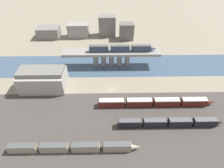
# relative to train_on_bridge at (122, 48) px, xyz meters

# --- Properties ---
(ground_plane) EXTENTS (400.00, 400.00, 0.00)m
(ground_plane) POSITION_rel_train_on_bridge_xyz_m (-6.50, -23.37, -12.19)
(ground_plane) COLOR gray
(railbed_yard) EXTENTS (280.00, 42.00, 0.01)m
(railbed_yard) POSITION_rel_train_on_bridge_xyz_m (-6.50, -47.37, -12.18)
(railbed_yard) COLOR #423D38
(railbed_yard) RESTS_ON ground
(river_water) EXTENTS (320.00, 24.79, 0.01)m
(river_water) POSITION_rel_train_on_bridge_xyz_m (-6.50, 0.00, -12.18)
(river_water) COLOR #3D5166
(river_water) RESTS_ON ground
(bridge) EXTENTS (59.52, 8.47, 10.24)m
(bridge) POSITION_rel_train_on_bridge_xyz_m (-6.50, 0.00, -4.47)
(bridge) COLOR gray
(bridge) RESTS_ON ground
(train_on_bridge) EXTENTS (40.88, 2.89, 3.99)m
(train_on_bridge) POSITION_rel_train_on_bridge_xyz_m (0.00, 0.00, 0.00)
(train_on_bridge) COLOR #2D384C
(train_on_bridge) RESTS_ON bridge
(train_yard_near) EXTENTS (50.45, 2.64, 3.77)m
(train_yard_near) POSITION_rel_train_on_bridge_xyz_m (-21.85, -58.49, -10.34)
(train_yard_near) COLOR gray
(train_yard_near) RESTS_ON ground
(train_yard_mid) EXTENTS (45.85, 2.64, 4.07)m
(train_yard_mid) POSITION_rel_train_on_bridge_xyz_m (17.89, -47.62, -10.19)
(train_yard_mid) COLOR black
(train_yard_mid) RESTS_ON ground
(train_yard_far) EXTENTS (56.71, 3.13, 4.03)m
(train_yard_far) POSITION_rel_train_on_bridge_xyz_m (14.56, -35.42, -10.21)
(train_yard_far) COLOR #5B1E19
(train_yard_far) RESTS_ON ground
(warehouse_building) EXTENTS (23.49, 13.58, 11.88)m
(warehouse_building) POSITION_rel_train_on_bridge_xyz_m (-42.96, -21.03, -6.54)
(warehouse_building) COLOR #9E998E
(warehouse_building) RESTS_ON ground
(city_block_far_left) EXTENTS (17.22, 11.81, 8.45)m
(city_block_far_left) POSITION_rel_train_on_bridge_xyz_m (-56.92, 42.77, -7.97)
(city_block_far_left) COLOR slate
(city_block_far_left) RESTS_ON ground
(city_block_left) EXTENTS (16.64, 9.19, 10.76)m
(city_block_left) POSITION_rel_train_on_bridge_xyz_m (-32.92, 43.72, -6.81)
(city_block_left) COLOR gray
(city_block_left) RESTS_ON ground
(city_block_center) EXTENTS (13.50, 9.32, 16.06)m
(city_block_center) POSITION_rel_train_on_bridge_xyz_m (-9.34, 46.36, -4.16)
(city_block_center) COLOR slate
(city_block_center) RESTS_ON ground
(city_block_right) EXTENTS (10.98, 8.22, 12.69)m
(city_block_right) POSITION_rel_train_on_bridge_xyz_m (6.05, 38.77, -5.84)
(city_block_right) COLOR #605B56
(city_block_right) RESTS_ON ground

